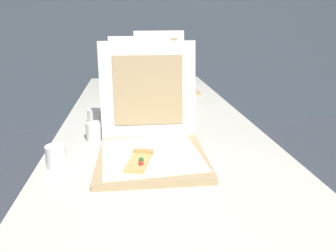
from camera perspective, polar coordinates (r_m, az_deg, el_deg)
wall_back at (r=3.60m, az=-5.36°, el=20.45°), size 10.00×0.10×2.60m
table at (r=1.39m, az=-1.71°, el=-1.76°), size 0.85×2.42×0.76m
pizza_box_front at (r=1.06m, az=-3.17°, el=-2.87°), size 0.36×0.41×0.37m
pizza_box_middle at (r=1.63m, az=-3.87°, el=4.95°), size 0.39×0.50×0.36m
pizza_box_back at (r=2.08m, az=-0.57°, el=8.14°), size 0.40×0.45×0.37m
cup_white_near_center at (r=1.23m, az=-13.32°, el=-0.98°), size 0.06×0.06×0.07m
cup_white_near_left at (r=1.05m, az=-19.77°, el=-5.24°), size 0.06×0.06×0.07m
cup_white_mid at (r=1.41m, az=-13.23°, el=1.53°), size 0.06×0.06×0.07m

